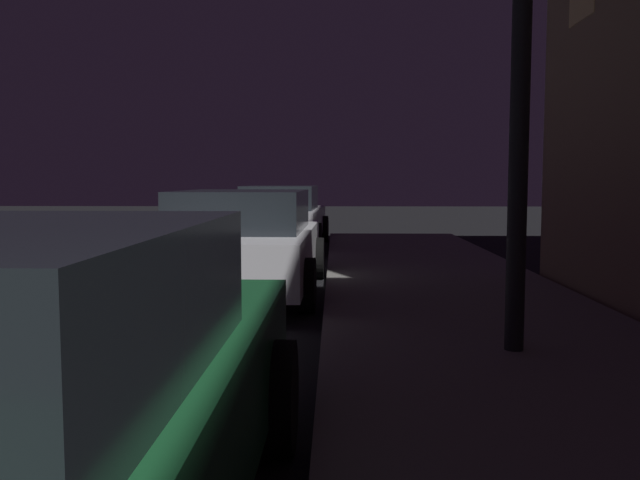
{
  "coord_description": "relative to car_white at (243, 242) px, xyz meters",
  "views": [
    {
      "loc": [
        4.12,
        -0.14,
        1.59
      ],
      "look_at": [
        4.07,
        2.33,
        1.37
      ],
      "focal_mm": 38.45,
      "sensor_mm": 36.0,
      "label": 1
    }
  ],
  "objects": [
    {
      "name": "car_white",
      "position": [
        0.0,
        0.0,
        0.0
      ],
      "size": [
        2.21,
        4.57,
        1.43
      ],
      "color": "silver",
      "rests_on": "ground"
    },
    {
      "name": "car_silver",
      "position": [
        -0.0,
        6.53,
        -0.02
      ],
      "size": [
        2.22,
        4.56,
        1.43
      ],
      "color": "#B7B7BF",
      "rests_on": "ground"
    }
  ]
}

